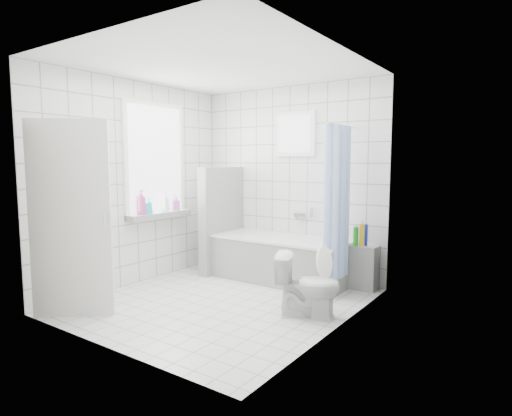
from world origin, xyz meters
The scene contains 19 objects.
ground centered at (0.00, 0.00, 0.00)m, with size 3.00×3.00×0.00m, color white.
ceiling centered at (0.00, 0.00, 2.60)m, with size 3.00×3.00×0.00m, color white.
wall_back centered at (0.00, 1.50, 1.30)m, with size 2.80×0.02×2.60m, color white.
wall_front centered at (0.00, -1.50, 1.30)m, with size 2.80×0.02×2.60m, color white.
wall_left centered at (-1.40, 0.00, 1.30)m, with size 0.02×3.00×2.60m, color white.
wall_right centered at (1.40, 0.00, 1.30)m, with size 0.02×3.00×2.60m, color white.
window_left centered at (-1.35, 0.30, 1.60)m, with size 0.01×0.90×1.40m, color white.
window_back centered at (0.10, 1.46, 1.95)m, with size 0.50×0.01×0.50m, color white.
window_sill centered at (-1.31, 0.30, 0.86)m, with size 0.18×1.02×0.08m, color white.
door centered at (-0.94, -1.22, 1.00)m, with size 0.04×0.80×2.00m, color silver.
bathtub centered at (0.10, 1.12, 0.29)m, with size 1.81×0.77×0.58m.
partition_wall centered at (-0.87, 1.07, 0.75)m, with size 0.15×0.85×1.50m, color white.
tiled_ledge centered at (1.12, 1.38, 0.28)m, with size 0.40×0.24×0.55m, color white.
toilet centered at (1.03, 0.13, 0.33)m, with size 0.37×0.64×0.66m, color white.
curtain_rod centered at (0.95, 1.10, 2.00)m, with size 0.02×0.02×0.80m, color silver.
shower_curtain centered at (0.95, 0.97, 1.10)m, with size 0.14×0.48×1.78m, color #4A79D9, non-canonical shape.
tub_faucet centered at (0.20, 1.46, 0.85)m, with size 0.18×0.06×0.06m, color silver.
sill_bottles centered at (-1.30, 0.21, 1.04)m, with size 0.15×0.75×0.32m.
ledge_bottles centered at (1.12, 1.33, 0.68)m, with size 0.14×0.17×0.28m.
Camera 1 is at (3.01, -3.64, 1.58)m, focal length 30.00 mm.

